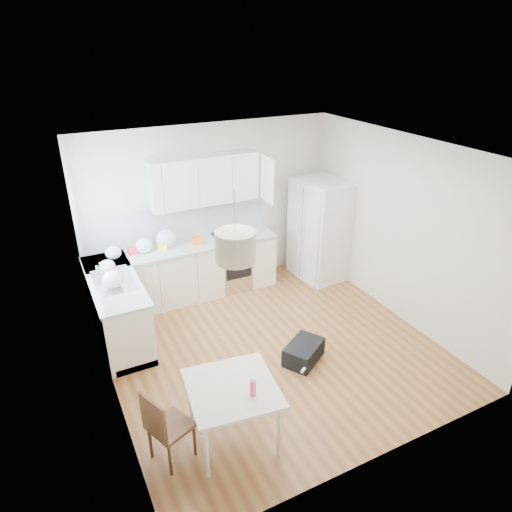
{
  "coord_description": "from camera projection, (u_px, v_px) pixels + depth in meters",
  "views": [
    {
      "loc": [
        -2.49,
        -4.48,
        3.89
      ],
      "look_at": [
        -0.04,
        0.4,
        1.22
      ],
      "focal_mm": 32.0,
      "sensor_mm": 36.0,
      "label": 1
    }
  ],
  "objects": [
    {
      "name": "grocery_bag_e",
      "position": [
        113.0,
        279.0,
        5.87
      ],
      "size": [
        0.27,
        0.23,
        0.24
      ],
      "primitive_type": "ellipsoid",
      "color": "white",
      "rests_on": "counter_left"
    },
    {
      "name": "gym_bag",
      "position": [
        304.0,
        352.0,
        5.99
      ],
      "size": [
        0.67,
        0.6,
        0.26
      ],
      "primitive_type": "cube",
      "rotation": [
        0.0,
        0.0,
        0.55
      ],
      "color": "black",
      "rests_on": "floor"
    },
    {
      "name": "ceiling",
      "position": [
        275.0,
        151.0,
        5.12
      ],
      "size": [
        4.2,
        4.2,
        0.0
      ],
      "primitive_type": "plane",
      "rotation": [
        3.14,
        0.0,
        0.0
      ],
      "color": "white",
      "rests_on": "wall_back"
    },
    {
      "name": "sink",
      "position": [
        114.0,
        281.0,
        6.1
      ],
      "size": [
        0.5,
        0.8,
        0.16
      ],
      "primitive_type": null,
      "color": "silver",
      "rests_on": "counter_left"
    },
    {
      "name": "wall_back",
      "position": [
        211.0,
        208.0,
        7.4
      ],
      "size": [
        4.2,
        0.0,
        4.2
      ],
      "primitive_type": "plane",
      "rotation": [
        1.57,
        0.0,
        0.0
      ],
      "color": "silver",
      "rests_on": "floor"
    },
    {
      "name": "cabinets_left",
      "position": [
        117.0,
        309.0,
        6.35
      ],
      "size": [
        0.6,
        1.8,
        0.88
      ],
      "primitive_type": "cube",
      "color": "white",
      "rests_on": "floor"
    },
    {
      "name": "snack_yellow",
      "position": [
        163.0,
        246.0,
        6.96
      ],
      "size": [
        0.19,
        0.17,
        0.11
      ],
      "primitive_type": "cube",
      "rotation": [
        0.0,
        0.0,
        -0.59
      ],
      "color": "yellow",
      "rests_on": "counter_back"
    },
    {
      "name": "grocery_bag_b",
      "position": [
        144.0,
        246.0,
        6.83
      ],
      "size": [
        0.26,
        0.22,
        0.23
      ],
      "primitive_type": "ellipsoid",
      "color": "white",
      "rests_on": "counter_back"
    },
    {
      "name": "grocery_bag_a",
      "position": [
        113.0,
        253.0,
        6.64
      ],
      "size": [
        0.23,
        0.19,
        0.2
      ],
      "primitive_type": "ellipsoid",
      "color": "white",
      "rests_on": "counter_back"
    },
    {
      "name": "pendant_lamp",
      "position": [
        236.0,
        247.0,
        4.07
      ],
      "size": [
        0.38,
        0.38,
        0.29
      ],
      "primitive_type": "cylinder",
      "rotation": [
        0.0,
        0.0,
        0.04
      ],
      "color": "tan",
      "rests_on": "ceiling"
    },
    {
      "name": "counter_left",
      "position": [
        113.0,
        280.0,
        6.15
      ],
      "size": [
        0.64,
        1.82,
        0.04
      ],
      "primitive_type": "cube",
      "color": "#AAADAF",
      "rests_on": "cabinets_left"
    },
    {
      "name": "wall_right",
      "position": [
        401.0,
        230.0,
        6.56
      ],
      "size": [
        0.0,
        4.2,
        4.2
      ],
      "primitive_type": "plane",
      "rotation": [
        1.57,
        0.0,
        -1.57
      ],
      "color": "silver",
      "rests_on": "floor"
    },
    {
      "name": "floor",
      "position": [
        271.0,
        346.0,
        6.31
      ],
      "size": [
        4.2,
        4.2,
        0.0
      ],
      "primitive_type": "plane",
      "color": "brown",
      "rests_on": "ground"
    },
    {
      "name": "backsplash_left",
      "position": [
        86.0,
        264.0,
        5.89
      ],
      "size": [
        0.01,
        1.8,
        0.58
      ],
      "primitive_type": "cube",
      "color": "silver",
      "rests_on": "wall_left"
    },
    {
      "name": "range_oven",
      "position": [
        231.0,
        263.0,
        7.64
      ],
      "size": [
        0.5,
        0.61,
        0.88
      ],
      "primitive_type": null,
      "color": "silver",
      "rests_on": "floor"
    },
    {
      "name": "backsplash_back",
      "position": [
        176.0,
        222.0,
        7.22
      ],
      "size": [
        3.0,
        0.01,
        0.58
      ],
      "primitive_type": "cube",
      "color": "silver",
      "rests_on": "wall_back"
    },
    {
      "name": "drink_bottle",
      "position": [
        253.0,
        386.0,
        4.43
      ],
      "size": [
        0.07,
        0.07,
        0.21
      ],
      "primitive_type": "cylinder",
      "rotation": [
        0.0,
        0.0,
        -0.19
      ],
      "color": "#EB4176",
      "rests_on": "dining_table"
    },
    {
      "name": "refrigerator",
      "position": [
        321.0,
        230.0,
        7.8
      ],
      "size": [
        0.91,
        0.94,
        1.74
      ],
      "primitive_type": null,
      "rotation": [
        0.0,
        0.0,
        0.09
      ],
      "color": "white",
      "rests_on": "floor"
    },
    {
      "name": "dining_chair",
      "position": [
        171.0,
        424.0,
        4.48
      ],
      "size": [
        0.48,
        0.48,
        0.87
      ],
      "primitive_type": null,
      "rotation": [
        0.0,
        0.0,
        0.38
      ],
      "color": "#452314",
      "rests_on": "floor"
    },
    {
      "name": "wall_left",
      "position": [
        101.0,
        298.0,
        4.87
      ],
      "size": [
        0.0,
        4.2,
        4.2
      ],
      "primitive_type": "plane",
      "rotation": [
        1.57,
        0.0,
        1.57
      ],
      "color": "silver",
      "rests_on": "floor"
    },
    {
      "name": "grocery_bag_c",
      "position": [
        166.0,
        239.0,
        7.0
      ],
      "size": [
        0.31,
        0.27,
        0.28
      ],
      "primitive_type": "ellipsoid",
      "color": "white",
      "rests_on": "counter_back"
    },
    {
      "name": "cabinets_back",
      "position": [
        186.0,
        273.0,
        7.32
      ],
      "size": [
        3.0,
        0.6,
        0.88
      ],
      "primitive_type": "cube",
      "color": "white",
      "rests_on": "floor"
    },
    {
      "name": "counter_back",
      "position": [
        184.0,
        247.0,
        7.12
      ],
      "size": [
        3.02,
        0.64,
        0.04
      ],
      "primitive_type": "cube",
      "color": "#AAADAF",
      "rests_on": "cabinets_back"
    },
    {
      "name": "window_glassblock",
      "position": [
        80.0,
        227.0,
        5.62
      ],
      "size": [
        0.02,
        1.0,
        1.0
      ],
      "primitive_type": "cube",
      "color": "#BFE0F9",
      "rests_on": "wall_left"
    },
    {
      "name": "grocery_bag_d",
      "position": [
        107.0,
        267.0,
        6.25
      ],
      "size": [
        0.22,
        0.18,
        0.2
      ],
      "primitive_type": "ellipsoid",
      "color": "white",
      "rests_on": "counter_back"
    },
    {
      "name": "dining_table",
      "position": [
        232.0,
        393.0,
        4.61
      ],
      "size": [
        0.99,
        0.99,
        0.7
      ],
      "rotation": [
        0.0,
        0.0,
        -0.13
      ],
      "color": "beige",
      "rests_on": "floor"
    },
    {
      "name": "snack_red",
      "position": [
        133.0,
        250.0,
        6.82
      ],
      "size": [
        0.16,
        0.1,
        0.1
      ],
      "primitive_type": "cube",
      "rotation": [
        0.0,
        0.0,
        0.07
      ],
      "color": "red",
      "rests_on": "counter_back"
    },
    {
      "name": "snack_orange",
      "position": [
        197.0,
        240.0,
        7.14
      ],
      "size": [
        0.18,
        0.12,
        0.12
      ],
      "primitive_type": "cube",
      "rotation": [
        0.0,
        0.0,
        -0.07
      ],
      "color": "orange",
      "rests_on": "counter_back"
    },
    {
      "name": "upper_cabinets",
      "position": [
        204.0,
        180.0,
        6.98
      ],
      "size": [
        1.7,
        0.32,
        0.75
      ],
      "primitive_type": "cube",
      "color": "white",
      "rests_on": "wall_back"
    }
  ]
}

